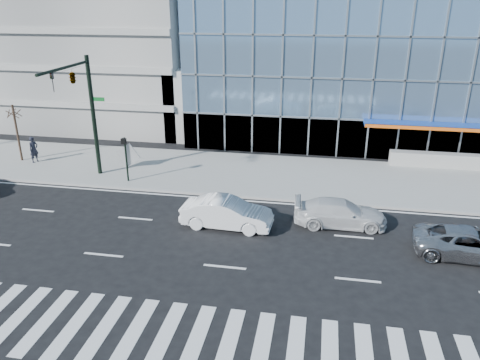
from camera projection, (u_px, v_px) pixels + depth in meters
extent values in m
plane|color=black|center=(240.00, 227.00, 25.26)|extent=(160.00, 160.00, 0.00)
cube|color=gray|center=(261.00, 174.00, 32.55)|extent=(120.00, 8.00, 0.15)
cube|color=#7096BC|center=(436.00, 43.00, 43.93)|extent=(42.00, 26.00, 15.00)
cube|color=gray|center=(96.00, 12.00, 48.65)|extent=(24.00, 24.00, 20.00)
cube|color=gray|center=(210.00, 100.00, 41.60)|extent=(6.00, 8.00, 6.00)
cylinder|color=black|center=(94.00, 117.00, 31.04)|extent=(0.28, 0.28, 8.00)
cylinder|color=black|center=(64.00, 68.00, 27.15)|extent=(0.18, 5.60, 0.18)
imported|color=black|center=(52.00, 82.00, 26.09)|extent=(0.18, 0.22, 1.10)
imported|color=black|center=(72.00, 76.00, 28.10)|extent=(0.48, 2.24, 0.90)
cube|color=#0C591E|center=(98.00, 99.00, 30.52)|extent=(0.90, 0.05, 0.25)
cylinder|color=black|center=(126.00, 159.00, 30.63)|extent=(0.12, 0.12, 3.00)
cube|color=black|center=(124.00, 141.00, 30.02)|extent=(0.30, 0.25, 0.35)
cylinder|color=#332319|center=(17.00, 133.00, 34.28)|extent=(0.16, 0.16, 4.20)
ellipsoid|color=#332319|center=(13.00, 111.00, 33.65)|extent=(1.10, 1.10, 0.90)
imported|color=#A4A4A9|center=(469.00, 243.00, 22.21)|extent=(5.30, 2.70, 1.43)
imported|color=silver|center=(340.00, 213.00, 25.27)|extent=(5.07, 2.32, 1.44)
imported|color=white|center=(227.00, 213.00, 25.07)|extent=(4.97, 1.94, 1.61)
imported|color=black|center=(34.00, 149.00, 34.34)|extent=(0.69, 0.82, 1.92)
cube|color=#999999|center=(128.00, 155.00, 33.30)|extent=(1.81, 0.07, 1.81)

